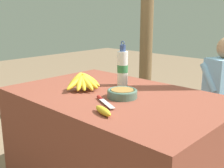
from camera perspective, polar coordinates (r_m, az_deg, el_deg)
market_counter at (r=1.88m, az=0.80°, el=-12.73°), size 1.36×0.89×0.73m
banana_bunch_ripe at (r=1.83m, az=-5.65°, el=0.53°), size 0.17×0.28×0.12m
serving_bowl at (r=1.67m, az=2.09°, el=-1.83°), size 0.18×0.18×0.05m
water_bottle at (r=1.93m, az=2.16°, el=3.34°), size 0.07×0.07×0.31m
loose_banana_front at (r=1.39m, az=-1.81°, el=-5.47°), size 0.15×0.08×0.04m
knife at (r=1.58m, az=-1.84°, el=-3.37°), size 0.22×0.12×0.02m
wooden_bench at (r=2.75m, az=20.59°, el=-5.58°), size 1.63×0.32×0.39m
seated_vendor at (r=2.66m, az=21.14°, el=-0.33°), size 0.47×0.43×1.04m
banana_bunch_green at (r=2.90m, az=13.19°, el=-1.60°), size 0.15×0.24×0.12m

